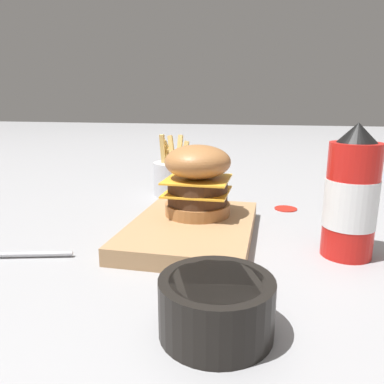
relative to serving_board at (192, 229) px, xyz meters
The scene contains 7 objects.
ground_plane 0.07m from the serving_board, 57.66° to the right, with size 6.00×6.00×0.00m, color gray.
serving_board is the anchor object (origin of this frame).
burger 0.09m from the serving_board, behind, with size 0.11×0.11×0.12m.
ketchup_bottle 0.25m from the serving_board, 83.59° to the left, with size 0.07×0.07×0.19m.
fries_basket 0.29m from the serving_board, 159.73° to the right, with size 0.11×0.11×0.14m.
side_bowl 0.27m from the serving_board, 17.41° to the left, with size 0.11×0.11×0.06m.
ketchup_puddle 0.25m from the serving_board, 141.81° to the left, with size 0.05×0.05×0.00m.
Camera 1 is at (0.54, 0.19, 0.22)m, focal length 35.00 mm.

